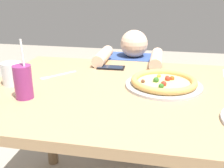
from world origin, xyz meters
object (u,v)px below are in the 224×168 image
at_px(pizza_far, 164,83).
at_px(water_cup_clear, 12,73).
at_px(fork, 57,75).
at_px(diner_seated, 132,99).
at_px(cell_phone, 111,67).
at_px(drink_cup_colored, 23,82).

bearing_deg(pizza_far, water_cup_clear, -171.17).
bearing_deg(fork, pizza_far, -5.40).
height_order(fork, diner_seated, diner_seated).
distance_m(water_cup_clear, fork, 0.22).
xyz_separation_m(water_cup_clear, cell_phone, (0.40, 0.34, -0.05)).
bearing_deg(cell_phone, fork, -143.03).
bearing_deg(pizza_far, diner_seated, 109.78).
distance_m(pizza_far, fork, 0.54).
bearing_deg(pizza_far, cell_phone, 141.26).
height_order(pizza_far, diner_seated, diner_seated).
distance_m(water_cup_clear, diner_seated, 0.92).
bearing_deg(cell_phone, drink_cup_colored, -118.87).
relative_size(water_cup_clear, cell_phone, 0.68).
height_order(fork, cell_phone, cell_phone).
xyz_separation_m(fork, cell_phone, (0.24, 0.18, 0.00)).
bearing_deg(drink_cup_colored, water_cup_clear, 134.22).
distance_m(drink_cup_colored, cell_phone, 0.55).
relative_size(drink_cup_colored, fork, 1.43).
relative_size(fork, cell_phone, 1.11).
relative_size(pizza_far, drink_cup_colored, 1.43).
relative_size(drink_cup_colored, water_cup_clear, 2.32).
relative_size(water_cup_clear, fork, 0.62).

